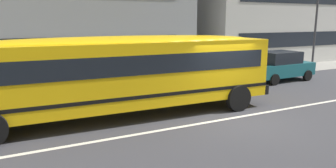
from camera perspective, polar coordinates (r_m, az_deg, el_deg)
name	(u,v)px	position (r m, az deg, el deg)	size (l,w,h in m)	color
ground_plane	(235,118)	(11.32, 11.98, -5.96)	(400.00, 400.00, 0.00)	#38383D
sidewalk_far	(150,82)	(17.48, -3.27, 0.41)	(120.00, 3.00, 0.01)	gray
lane_centreline	(235,118)	(11.32, 11.98, -5.94)	(110.00, 0.16, 0.01)	silver
school_bus	(115,70)	(10.97, -9.50, 2.54)	(12.64, 3.20, 2.81)	yellow
parked_car_teal_under_tree	(279,66)	(18.80, 19.43, 3.14)	(3.96, 2.00, 1.64)	#195B66
street_lamp	(317,6)	(24.23, 25.35, 12.65)	(0.44, 0.44, 6.80)	#38383D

